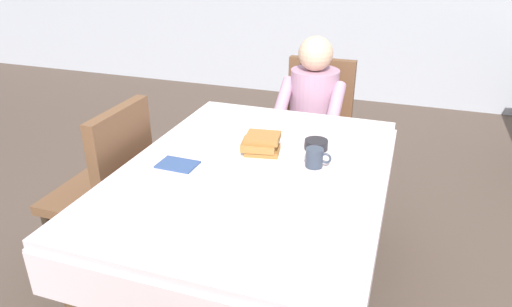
{
  "coord_description": "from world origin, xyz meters",
  "views": [
    {
      "loc": [
        0.59,
        -1.68,
        1.65
      ],
      "look_at": [
        -0.0,
        0.04,
        0.79
      ],
      "focal_mm": 32.19,
      "sensor_mm": 36.0,
      "label": 1
    }
  ],
  "objects": [
    {
      "name": "fork_left_of_plate",
      "position": [
        -0.2,
        0.1,
        0.74
      ],
      "size": [
        0.04,
        0.18,
        0.0
      ],
      "primitive_type": "cube",
      "rotation": [
        0.0,
        0.0,
        1.69
      ],
      "color": "silver",
      "rests_on": "dining_table_main"
    },
    {
      "name": "dining_table_main",
      "position": [
        0.0,
        0.0,
        0.65
      ],
      "size": [
        1.12,
        1.52,
        0.74
      ],
      "color": "silver",
      "rests_on": "ground"
    },
    {
      "name": "diner_person",
      "position": [
        0.04,
        1.01,
        0.67
      ],
      "size": [
        0.4,
        0.43,
        1.12
      ],
      "rotation": [
        0.0,
        0.0,
        3.14
      ],
      "color": "#B2849E",
      "rests_on": "ground"
    },
    {
      "name": "plate_breakfast",
      "position": [
        -0.01,
        0.12,
        0.75
      ],
      "size": [
        0.28,
        0.28,
        0.02
      ],
      "primitive_type": "cylinder",
      "color": "white",
      "rests_on": "dining_table_main"
    },
    {
      "name": "bowl_butter",
      "position": [
        0.21,
        0.28,
        0.76
      ],
      "size": [
        0.11,
        0.11,
        0.04
      ],
      "primitive_type": "cylinder",
      "color": "black",
      "rests_on": "dining_table_main"
    },
    {
      "name": "ground_plane",
      "position": [
        0.0,
        0.0,
        0.0
      ],
      "size": [
        14.0,
        14.0,
        0.0
      ],
      "primitive_type": "plane",
      "color": "brown"
    },
    {
      "name": "breakfast_stack",
      "position": [
        -0.01,
        0.12,
        0.8
      ],
      "size": [
        0.19,
        0.16,
        0.09
      ],
      "color": "#A36B33",
      "rests_on": "plate_breakfast"
    },
    {
      "name": "spoon_near_edge",
      "position": [
        0.0,
        -0.21,
        0.74
      ],
      "size": [
        0.15,
        0.05,
        0.0
      ],
      "primitive_type": "cube",
      "rotation": [
        0.0,
        0.0,
        -0.26
      ],
      "color": "silver",
      "rests_on": "dining_table_main"
    },
    {
      "name": "chair_diner",
      "position": [
        0.04,
        1.17,
        0.53
      ],
      "size": [
        0.44,
        0.45,
        0.93
      ],
      "rotation": [
        0.0,
        0.0,
        3.14
      ],
      "color": "brown",
      "rests_on": "ground"
    },
    {
      "name": "knife_right_of_plate",
      "position": [
        0.18,
        0.1,
        0.74
      ],
      "size": [
        0.03,
        0.2,
        0.0
      ],
      "primitive_type": "cube",
      "rotation": [
        0.0,
        0.0,
        1.5
      ],
      "color": "silver",
      "rests_on": "dining_table_main"
    },
    {
      "name": "napkin_folded",
      "position": [
        -0.32,
        -0.09,
        0.74
      ],
      "size": [
        0.17,
        0.12,
        0.01
      ],
      "primitive_type": "cube",
      "rotation": [
        0.0,
        0.0,
        -0.03
      ],
      "color": "#334C7F",
      "rests_on": "dining_table_main"
    },
    {
      "name": "chair_left_side",
      "position": [
        -0.77,
        0.0,
        0.53
      ],
      "size": [
        0.45,
        0.44,
        0.93
      ],
      "rotation": [
        0.0,
        0.0,
        1.57
      ],
      "color": "brown",
      "rests_on": "ground"
    },
    {
      "name": "cup_coffee",
      "position": [
        0.25,
        0.09,
        0.78
      ],
      "size": [
        0.11,
        0.08,
        0.08
      ],
      "color": "#333D4C",
      "rests_on": "dining_table_main"
    }
  ]
}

